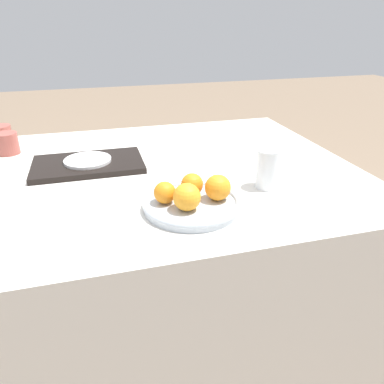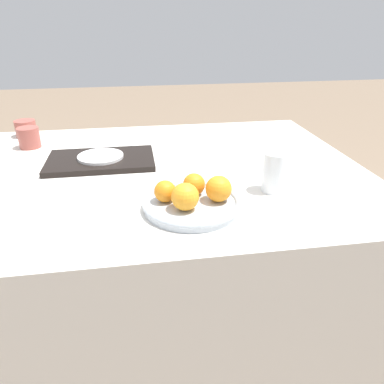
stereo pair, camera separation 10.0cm
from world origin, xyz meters
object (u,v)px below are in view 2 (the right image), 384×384
(orange_3, at_px, (165,191))
(cup_0, at_px, (29,138))
(fruit_platter, at_px, (192,204))
(side_plate, at_px, (101,156))
(cup_1, at_px, (26,128))
(water_glass, at_px, (274,172))
(serving_tray, at_px, (101,160))
(orange_0, at_px, (185,197))
(orange_1, at_px, (219,189))
(orange_2, at_px, (194,184))

(orange_3, relative_size, cup_0, 0.73)
(fruit_platter, height_order, side_plate, side_plate)
(cup_1, bearing_deg, water_glass, -39.11)
(cup_0, bearing_deg, serving_tray, -37.59)
(orange_0, relative_size, side_plate, 0.46)
(cup_0, distance_m, cup_1, 0.17)
(orange_0, distance_m, cup_1, 1.00)
(orange_0, relative_size, water_glass, 0.61)
(orange_1, bearing_deg, side_plate, 130.76)
(serving_tray, relative_size, cup_0, 4.52)
(serving_tray, relative_size, side_plate, 2.33)
(orange_0, distance_m, orange_2, 0.09)
(fruit_platter, distance_m, serving_tray, 0.47)
(orange_3, bearing_deg, fruit_platter, -14.63)
(orange_1, relative_size, water_glass, 0.60)
(orange_1, bearing_deg, serving_tray, 130.76)
(serving_tray, distance_m, side_plate, 0.02)
(orange_1, relative_size, orange_3, 1.20)
(side_plate, distance_m, cup_1, 0.51)
(orange_1, relative_size, cup_0, 0.87)
(orange_0, bearing_deg, serving_tray, 119.52)
(orange_1, distance_m, orange_3, 0.15)
(water_glass, bearing_deg, orange_0, -158.61)
(fruit_platter, bearing_deg, orange_1, -0.71)
(water_glass, height_order, serving_tray, water_glass)
(orange_2, distance_m, water_glass, 0.25)
(orange_2, xyz_separation_m, serving_tray, (-0.28, 0.34, -0.04))
(water_glass, bearing_deg, cup_0, 146.45)
(orange_3, height_order, water_glass, water_glass)
(orange_0, xyz_separation_m, side_plate, (-0.24, 0.43, -0.03))
(serving_tray, bearing_deg, orange_1, -49.24)
(cup_0, bearing_deg, side_plate, -37.59)
(serving_tray, bearing_deg, side_plate, 0.00)
(fruit_platter, height_order, orange_1, orange_1)
(serving_tray, bearing_deg, fruit_platter, -55.85)
(orange_3, relative_size, water_glass, 0.50)
(fruit_platter, distance_m, cup_0, 0.83)
(water_glass, distance_m, serving_tray, 0.62)
(orange_3, bearing_deg, side_plate, 117.60)
(orange_1, distance_m, cup_1, 1.03)
(orange_3, relative_size, serving_tray, 0.16)
(orange_0, distance_m, orange_3, 0.07)
(orange_0, xyz_separation_m, cup_0, (-0.53, 0.65, -0.01))
(orange_1, bearing_deg, water_glass, 22.13)
(orange_1, xyz_separation_m, water_glass, (0.19, 0.08, 0.01))
(orange_1, distance_m, serving_tray, 0.52)
(fruit_platter, bearing_deg, water_glass, 16.11)
(side_plate, bearing_deg, cup_0, 142.41)
(side_plate, xyz_separation_m, cup_0, (-0.29, 0.22, 0.02))
(orange_0, bearing_deg, side_plate, 119.52)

